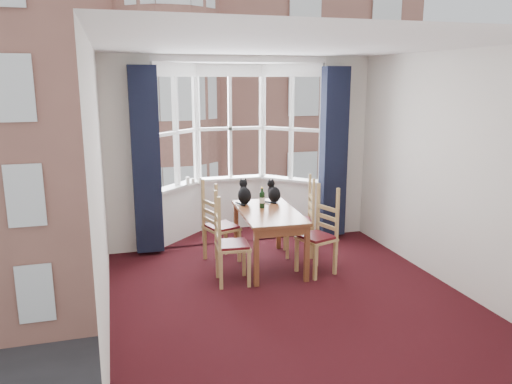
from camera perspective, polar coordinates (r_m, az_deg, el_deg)
name	(u,v)px	position (r m, az deg, el deg)	size (l,w,h in m)	color
floor	(292,301)	(5.82, 4.14, -12.30)	(4.50, 4.50, 0.00)	black
ceiling	(296,45)	(5.28, 4.65, 16.38)	(4.50, 4.50, 0.00)	white
wall_left	(100,192)	(5.05, -17.39, 0.02)	(4.50, 4.50, 0.00)	silver
wall_right	(453,171)	(6.35, 21.54, 2.24)	(4.50, 4.50, 0.00)	silver
wall_near	(415,246)	(3.44, 17.67, -5.93)	(4.00, 4.00, 0.00)	silver
wall_back_pier_left	(128,156)	(7.27, -14.38, 3.97)	(0.70, 0.12, 2.80)	silver
wall_back_pier_right	(342,148)	(8.07, 9.81, 5.03)	(0.70, 0.12, 2.80)	silver
bay_window	(234,147)	(7.98, -2.56, 5.12)	(2.76, 0.94, 2.80)	white
curtain_left	(146,161)	(7.11, -12.45, 3.47)	(0.38, 0.22, 2.60)	black
curtain_right	(333,153)	(7.81, 8.85, 4.44)	(0.38, 0.22, 2.60)	black
dining_table	(269,218)	(6.63, 1.46, -2.98)	(0.81, 1.42, 0.76)	brown
chair_left_near	(225,246)	(6.12, -3.54, -6.23)	(0.44, 0.45, 0.92)	tan
chair_left_far	(216,229)	(6.83, -4.62, -4.21)	(0.51, 0.52, 0.92)	tan
chair_right_near	(322,237)	(6.52, 7.51, -5.11)	(0.51, 0.53, 0.92)	tan
chair_right_far	(305,222)	(7.13, 5.59, -3.49)	(0.49, 0.50, 0.92)	tan
cat_left	(244,194)	(6.96, -1.34, -0.23)	(0.20, 0.27, 0.36)	black
cat_right	(274,193)	(7.05, 2.05, -0.14)	(0.24, 0.28, 0.34)	black
wine_bottle	(262,199)	(6.73, 0.69, -0.78)	(0.07, 0.07, 0.29)	black
candle_tall	(188,181)	(7.77, -7.80, 1.28)	(0.06, 0.06, 0.12)	white
candle_short	(193,181)	(7.81, -7.22, 1.24)	(0.06, 0.06, 0.09)	white
candle_extra	(200,180)	(7.85, -6.42, 1.34)	(0.05, 0.05, 0.09)	white
street	(141,195)	(38.18, -12.97, -0.32)	(80.00, 80.00, 0.00)	#333335
tenement_building	(162,103)	(19.06, -10.72, 9.99)	(18.40, 7.80, 15.20)	#9E6251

